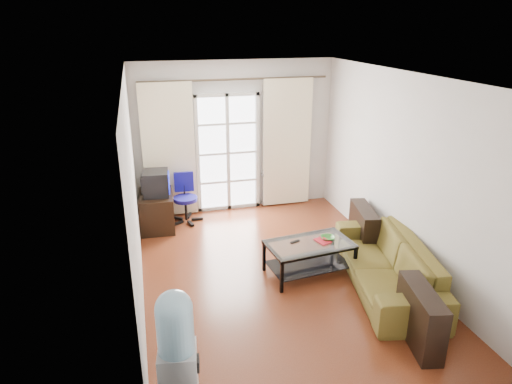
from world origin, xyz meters
TOP-DOWN VIEW (x-y plane):
  - floor at (0.00, 0.00)m, footprint 5.20×5.20m
  - ceiling at (0.00, 0.00)m, footprint 5.20×5.20m
  - wall_back at (0.00, 2.60)m, footprint 3.60×0.02m
  - wall_front at (0.00, -2.60)m, footprint 3.60×0.02m
  - wall_left at (-1.80, 0.00)m, footprint 0.02×5.20m
  - wall_right at (1.80, 0.00)m, footprint 0.02×5.20m
  - french_door at (-0.15, 2.54)m, footprint 1.16×0.06m
  - curtain_rod at (0.00, 2.50)m, footprint 3.30×0.04m
  - curtain_left at (-1.20, 2.48)m, footprint 0.90×0.07m
  - curtain_right at (0.95, 2.48)m, footprint 0.90×0.07m
  - radiator at (0.80, 2.50)m, footprint 0.64×0.12m
  - sofa at (1.32, -0.62)m, footprint 2.59×1.77m
  - coffee_table at (0.45, -0.07)m, footprint 1.23×0.79m
  - bowl at (0.73, -0.02)m, footprint 0.26×0.26m
  - book at (0.56, -0.09)m, footprint 0.28×0.31m
  - remote at (0.27, 0.01)m, footprint 0.15×0.09m
  - tv_stand at (-1.49, 2.03)m, footprint 0.59×0.85m
  - crt_tv at (-1.49, 1.99)m, footprint 0.48×0.48m
  - task_chair at (-0.99, 2.17)m, footprint 0.60×0.60m
  - water_cooler at (-1.54, -2.35)m, footprint 0.34×0.33m

SIDE VIEW (x-z plane):
  - floor at x=0.00m, z-range 0.00..0.00m
  - task_chair at x=-0.99m, z-range -0.17..0.68m
  - tv_stand at x=-1.49m, z-range 0.00..0.60m
  - coffee_table at x=0.45m, z-range 0.07..0.54m
  - sofa at x=1.32m, z-range 0.00..0.65m
  - radiator at x=0.80m, z-range 0.01..0.65m
  - remote at x=0.27m, z-range 0.47..0.49m
  - book at x=0.56m, z-range 0.47..0.49m
  - bowl at x=0.73m, z-range 0.47..0.52m
  - water_cooler at x=-1.54m, z-range 0.03..1.48m
  - crt_tv at x=-1.49m, z-range 0.60..1.01m
  - french_door at x=-0.15m, z-range 0.00..2.15m
  - curtain_left at x=-1.20m, z-range 0.02..2.38m
  - curtain_right at x=0.95m, z-range 0.02..2.38m
  - wall_back at x=0.00m, z-range 0.00..2.70m
  - wall_front at x=0.00m, z-range 0.00..2.70m
  - wall_left at x=-1.80m, z-range 0.00..2.70m
  - wall_right at x=1.80m, z-range 0.00..2.70m
  - curtain_rod at x=0.00m, z-range 2.36..2.40m
  - ceiling at x=0.00m, z-range 2.70..2.70m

